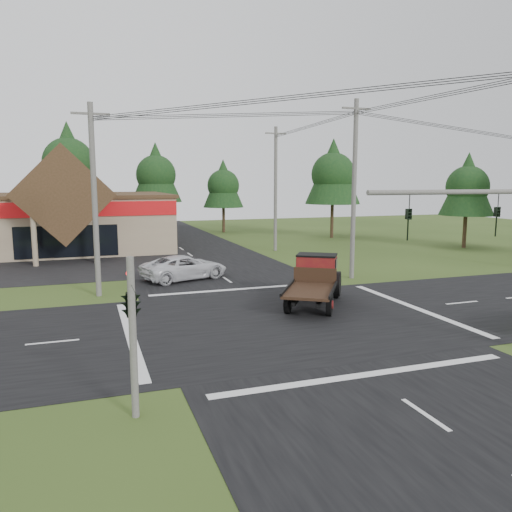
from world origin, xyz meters
name	(u,v)px	position (x,y,z in m)	size (l,w,h in m)	color
ground	(286,320)	(0.00, 0.00, 0.00)	(120.00, 120.00, 0.00)	#324819
road_ns	(286,320)	(0.00, 0.00, 0.01)	(12.00, 120.00, 0.02)	black
road_ew	(286,320)	(0.00, 0.00, 0.01)	(120.00, 12.00, 0.02)	black
parking_apron	(8,269)	(-14.00, 19.00, 0.01)	(28.00, 14.00, 0.02)	black
cvs_building	(1,221)	(-15.70, 29.57, 2.78)	(30.40, 18.20, 9.19)	gray
traffic_signal_corner	(131,289)	(-7.50, -7.32, 3.52)	(0.53, 2.48, 4.40)	#595651
utility_pole_nw	(95,199)	(-8.00, 8.00, 5.39)	(2.00, 0.30, 10.50)	#595651
utility_pole_ne	(354,188)	(8.00, 8.00, 5.89)	(2.00, 0.30, 11.50)	#595651
utility_pole_n	(276,188)	(8.00, 22.00, 5.74)	(2.00, 0.30, 11.20)	#595651
tree_row_c	(68,160)	(-10.00, 41.00, 8.72)	(7.28, 7.28, 13.13)	#332316
tree_row_d	(156,173)	(0.00, 42.00, 7.38)	(6.16, 6.16, 11.11)	#332316
tree_row_e	(223,184)	(8.00, 40.00, 6.03)	(5.04, 5.04, 9.09)	#332316
tree_side_ne	(333,172)	(18.00, 30.00, 7.38)	(6.16, 6.16, 11.11)	#332316
tree_side_e_near	(468,185)	(26.00, 18.00, 6.03)	(5.04, 5.04, 9.09)	#332316
antique_flatbed_truck	(314,281)	(2.37, 2.05, 1.28)	(2.34, 6.12, 2.56)	maroon
white_pickup	(185,267)	(-2.54, 11.17, 0.79)	(2.62, 5.69, 1.58)	silver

